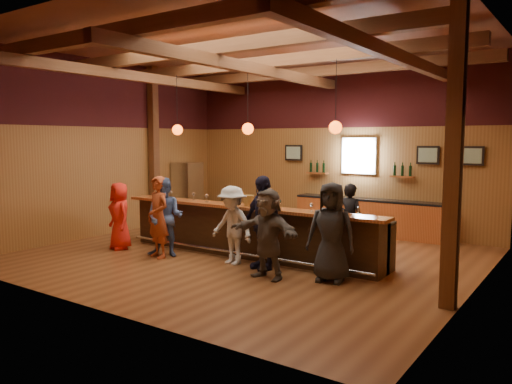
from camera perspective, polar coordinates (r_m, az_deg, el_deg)
room at (r=10.53m, az=-0.76°, el=10.02°), size 9.04×9.00×4.52m
bar_counter at (r=10.74m, az=-0.38°, el=-4.47°), size 6.30×1.07×1.11m
back_bar_cabinet at (r=13.31m, az=12.74°, el=-2.78°), size 4.00×0.52×0.95m
window at (r=13.53m, az=11.68°, el=4.08°), size 0.95×0.09×0.95m
framed_pictures at (r=13.20m, az=15.14°, el=4.17°), size 5.35×0.05×0.45m
wine_shelves at (r=13.49m, az=11.53°, el=2.25°), size 3.00×0.18×0.30m
pendant_lights at (r=10.46m, az=-0.94°, el=7.28°), size 4.24×0.24×1.37m
stainless_fridge at (r=15.15m, az=-7.83°, el=-0.02°), size 0.70×0.70×1.80m
customer_orange at (r=11.70m, az=-15.30°, el=-2.65°), size 0.86×0.70×1.52m
customer_redvest at (r=10.66m, az=-11.12°, el=-2.83°), size 0.71×0.55×1.72m
customer_denim at (r=10.73m, az=-10.35°, el=-2.85°), size 1.00×0.90×1.68m
customer_white at (r=9.92m, az=-2.74°, el=-3.82°), size 1.08×0.70×1.57m
customer_navy at (r=9.52m, az=0.78°, el=-3.51°), size 1.14×0.78×1.80m
customer_brown at (r=8.90m, az=1.36°, el=-4.76°), size 1.56×0.67×1.63m
customer_dark at (r=8.80m, az=8.58°, el=-4.55°), size 0.94×0.70×1.74m
bartender at (r=10.74m, az=10.69°, el=-3.16°), size 0.59×0.40×1.57m
ice_bucket at (r=10.29m, az=-0.82°, el=-0.99°), size 0.21×0.21×0.22m
bottle_a at (r=10.26m, az=0.68°, el=-0.94°), size 0.07×0.07×0.32m
bottle_b at (r=10.02m, az=2.45°, el=-1.12°), size 0.07×0.07×0.32m
glass_a at (r=12.02m, az=-11.36°, el=-0.04°), size 0.08×0.08×0.17m
glass_b at (r=11.76m, az=-9.69°, el=-0.12°), size 0.08×0.08×0.18m
glass_c at (r=11.37m, az=-7.16°, el=-0.28°), size 0.08×0.08×0.18m
glass_d at (r=11.01m, az=-5.67°, el=-0.47°), size 0.08×0.08×0.18m
glass_e at (r=10.46m, az=-2.37°, el=-0.85°), size 0.07×0.07×0.16m
glass_f at (r=9.87m, az=2.69°, el=-1.13°), size 0.09×0.09×0.20m
glass_g at (r=9.60m, az=6.34°, el=-1.51°), size 0.07×0.07×0.16m
glass_h at (r=9.26m, az=9.30°, el=-1.74°), size 0.08×0.08×0.18m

